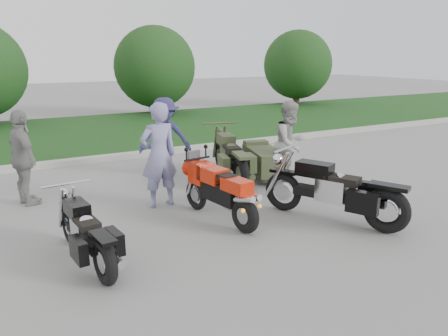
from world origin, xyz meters
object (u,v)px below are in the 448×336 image
person_denim (165,138)px  cruiser_right (338,194)px  cruiser_sidecar (250,160)px  person_back (23,158)px  cruiser_left (87,236)px  sportbike_red (220,190)px  person_stripe (159,155)px  person_grey (290,143)px

person_denim → cruiser_right: bearing=-50.5°
cruiser_sidecar → person_back: (-4.61, 0.63, 0.44)m
person_denim → cruiser_sidecar: bearing=-17.3°
cruiser_left → cruiser_right: size_ratio=0.88×
sportbike_red → person_stripe: 1.45m
person_stripe → person_back: (-2.19, 1.29, -0.08)m
person_denim → cruiser_left: bearing=-106.1°
person_back → cruiser_right: bearing=-143.1°
cruiser_right → cruiser_left: bearing=147.2°
sportbike_red → cruiser_sidecar: 2.62m
person_denim → person_grey: bearing=-21.3°
cruiser_right → cruiser_sidecar: bearing=62.2°
person_back → cruiser_sidecar: bearing=-113.0°
cruiser_right → person_back: bearing=115.8°
cruiser_left → person_back: size_ratio=1.15×
cruiser_sidecar → person_back: person_back is taller
cruiser_right → cruiser_sidecar: (0.08, 2.90, -0.04)m
person_stripe → person_back: size_ratio=1.08×
sportbike_red → person_grey: size_ratio=1.08×
cruiser_left → person_grey: 5.05m
person_denim → person_back: person_denim is taller
person_stripe → person_back: person_stripe is taller
cruiser_right → person_back: person_back is taller
person_grey → person_back: bearing=151.6°
cruiser_left → cruiser_sidecar: cruiser_sidecar is taller
cruiser_left → cruiser_right: cruiser_right is taller
cruiser_left → cruiser_sidecar: 4.79m
person_grey → cruiser_left: bearing=-173.9°
sportbike_red → person_grey: person_grey is taller
person_stripe → person_denim: 2.02m
cruiser_sidecar → person_denim: size_ratio=1.37×
cruiser_sidecar → person_denim: (-1.58, 1.17, 0.46)m
cruiser_right → person_stripe: 3.27m
person_stripe → person_denim: (0.84, 1.83, -0.06)m
cruiser_left → person_stripe: (1.71, 1.77, 0.57)m
sportbike_red → cruiser_left: sportbike_red is taller
cruiser_left → cruiser_right: (4.05, -0.46, 0.10)m
person_grey → person_denim: size_ratio=0.99×
sportbike_red → cruiser_sidecar: bearing=37.5°
sportbike_red → cruiser_sidecar: cruiser_sidecar is taller
cruiser_sidecar → person_denim: person_denim is taller
sportbike_red → person_denim: 3.10m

